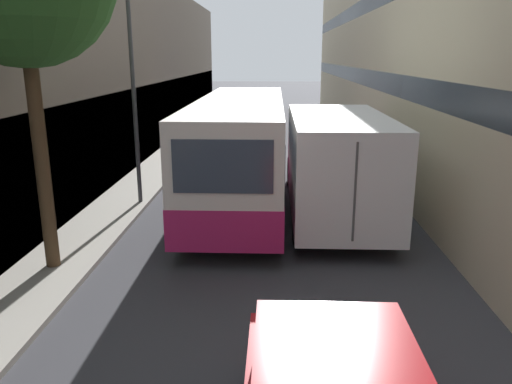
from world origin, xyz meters
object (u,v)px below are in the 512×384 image
object	(u,v)px
bus	(241,148)
street_lamp	(129,26)
box_truck	(333,158)
panel_van	(226,118)

from	to	relation	value
bus	street_lamp	bearing A→B (deg)	-167.49
box_truck	street_lamp	bearing A→B (deg)	175.58
box_truck	panel_van	distance (m)	13.69
box_truck	street_lamp	xyz separation A→B (m)	(-5.64, 0.44, 3.54)
bus	box_truck	size ratio (longest dim) A/B	1.32
street_lamp	box_truck	bearing A→B (deg)	-4.42
bus	box_truck	distance (m)	2.87
panel_van	street_lamp	xyz separation A→B (m)	(-1.38, -12.57, 4.04)
panel_van	street_lamp	distance (m)	13.27
panel_van	street_lamp	size ratio (longest dim) A/B	0.62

